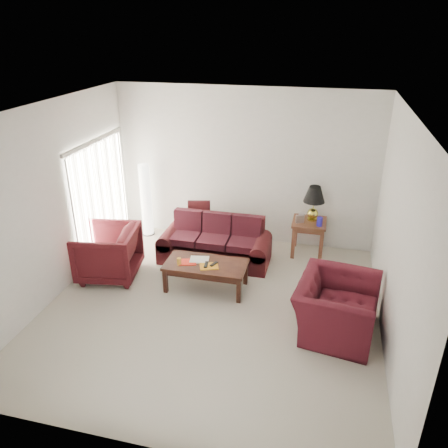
# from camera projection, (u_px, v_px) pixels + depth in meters

# --- Properties ---
(floor) EXTENTS (5.00, 5.00, 0.00)m
(floor) POSITION_uv_depth(u_px,v_px,m) (211.00, 308.00, 6.74)
(floor) COLOR beige
(floor) RESTS_ON ground
(blinds) EXTENTS (0.10, 2.00, 2.16)m
(blinds) POSITION_uv_depth(u_px,v_px,m) (101.00, 199.00, 7.95)
(blinds) COLOR silver
(blinds) RESTS_ON ground
(sofa) EXTENTS (2.01, 0.91, 0.82)m
(sofa) POSITION_uv_depth(u_px,v_px,m) (215.00, 241.00, 7.92)
(sofa) COLOR black
(sofa) RESTS_ON ground
(throw_pillow) EXTENTS (0.46, 0.30, 0.44)m
(throw_pillow) POSITION_uv_depth(u_px,v_px,m) (199.00, 212.00, 8.46)
(throw_pillow) COLOR black
(throw_pillow) RESTS_ON sofa
(end_table) EXTENTS (0.67, 0.67, 0.67)m
(end_table) POSITION_uv_depth(u_px,v_px,m) (308.00, 237.00, 8.20)
(end_table) COLOR #582E1E
(end_table) RESTS_ON ground
(table_lamp) EXTENTS (0.49, 0.49, 0.66)m
(table_lamp) POSITION_uv_depth(u_px,v_px,m) (314.00, 203.00, 7.98)
(table_lamp) COLOR gold
(table_lamp) RESTS_ON end_table
(clock) EXTENTS (0.16, 0.11, 0.15)m
(clock) POSITION_uv_depth(u_px,v_px,m) (300.00, 219.00, 7.98)
(clock) COLOR #BABABF
(clock) RESTS_ON end_table
(blue_canister) EXTENTS (0.13, 0.13, 0.16)m
(blue_canister) POSITION_uv_depth(u_px,v_px,m) (320.00, 222.00, 7.85)
(blue_canister) COLOR #1E189E
(blue_canister) RESTS_ON end_table
(picture_frame) EXTENTS (0.13, 0.15, 0.05)m
(picture_frame) POSITION_uv_depth(u_px,v_px,m) (302.00, 214.00, 8.19)
(picture_frame) COLOR silver
(picture_frame) RESTS_ON end_table
(floor_lamp) EXTENTS (0.30, 0.30, 1.52)m
(floor_lamp) POSITION_uv_depth(u_px,v_px,m) (146.00, 200.00, 8.78)
(floor_lamp) COLOR white
(floor_lamp) RESTS_ON ground
(armchair_left) EXTENTS (1.13, 1.11, 0.90)m
(armchair_left) POSITION_uv_depth(u_px,v_px,m) (108.00, 253.00, 7.42)
(armchair_left) COLOR #3C0D12
(armchair_left) RESTS_ON ground
(armchair_right) EXTENTS (1.24, 1.36, 0.79)m
(armchair_right) POSITION_uv_depth(u_px,v_px,m) (336.00, 307.00, 6.09)
(armchair_right) COLOR #3B0D16
(armchair_right) RESTS_ON ground
(coffee_table) EXTENTS (1.41, 0.86, 0.46)m
(coffee_table) POSITION_uv_depth(u_px,v_px,m) (206.00, 276.00, 7.16)
(coffee_table) COLOR black
(coffee_table) RESTS_ON ground
(magazine_red) EXTENTS (0.32, 0.28, 0.02)m
(magazine_red) POSITION_uv_depth(u_px,v_px,m) (188.00, 262.00, 7.09)
(magazine_red) COLOR red
(magazine_red) RESTS_ON coffee_table
(magazine_white) EXTENTS (0.34, 0.28, 0.02)m
(magazine_white) POSITION_uv_depth(u_px,v_px,m) (199.00, 260.00, 7.16)
(magazine_white) COLOR white
(magazine_white) RESTS_ON coffee_table
(magazine_orange) EXTENTS (0.35, 0.30, 0.02)m
(magazine_orange) POSITION_uv_depth(u_px,v_px,m) (209.00, 266.00, 6.97)
(magazine_orange) COLOR orange
(magazine_orange) RESTS_ON coffee_table
(remote_a) EXTENTS (0.07, 0.18, 0.02)m
(remote_a) POSITION_uv_depth(u_px,v_px,m) (206.00, 264.00, 6.97)
(remote_a) COLOR black
(remote_a) RESTS_ON coffee_table
(remote_b) EXTENTS (0.11, 0.17, 0.02)m
(remote_b) POSITION_uv_depth(u_px,v_px,m) (214.00, 264.00, 7.00)
(remote_b) COLOR black
(remote_b) RESTS_ON coffee_table
(yellow_glass) EXTENTS (0.09, 0.09, 0.12)m
(yellow_glass) POSITION_uv_depth(u_px,v_px,m) (179.00, 261.00, 7.00)
(yellow_glass) COLOR gold
(yellow_glass) RESTS_ON coffee_table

